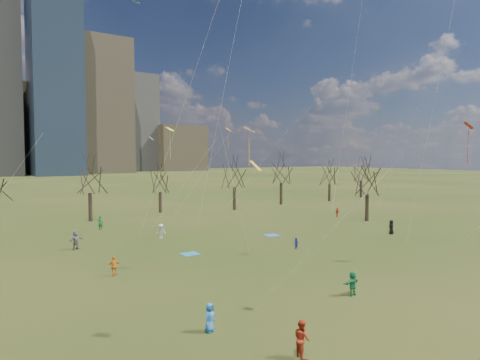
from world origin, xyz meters
TOP-DOWN VIEW (x-y plane):
  - ground at (0.00, 0.00)m, footprint 500.00×500.00m
  - downtown_skyline at (-2.43, 210.64)m, footprint 212.50×78.00m
  - bare_tree_row at (-0.09, 37.22)m, footprint 113.04×29.80m
  - blanket_teal at (-4.64, 13.64)m, footprint 1.60×1.50m
  - blanket_navy at (7.74, 16.82)m, footprint 1.60×1.50m
  - person_0 at (-12.06, -3.06)m, footprint 0.90×0.77m
  - person_2 at (-9.93, -7.93)m, footprint 0.83×0.97m
  - person_4 at (-13.00, 10.15)m, footprint 1.00×0.62m
  - person_5 at (-1.17, -3.24)m, footprint 1.57×0.66m
  - person_6 at (20.07, 9.46)m, footprint 0.85×0.98m
  - person_8 at (5.13, 9.56)m, footprint 0.47×0.58m
  - person_9 at (-3.89, 22.21)m, footprint 1.23×1.17m
  - person_10 at (25.56, 23.30)m, footprint 0.91×0.54m
  - person_11 at (-13.20, 21.71)m, footprint 1.85×1.36m
  - person_13 at (-7.89, 31.96)m, footprint 0.77×0.71m
  - kites_airborne at (1.10, 14.44)m, footprint 65.21×47.31m

SIDE VIEW (x-z plane):
  - ground at x=0.00m, z-range 0.00..0.00m
  - blanket_teal at x=-4.64m, z-range 0.00..0.03m
  - blanket_navy at x=7.74m, z-range 0.00..0.03m
  - person_8 at x=5.13m, z-range 0.00..1.15m
  - person_10 at x=25.56m, z-range 0.00..1.45m
  - person_0 at x=-12.06m, z-range 0.00..1.56m
  - person_4 at x=-13.00m, z-range 0.00..1.59m
  - person_5 at x=-1.17m, z-range 0.00..1.64m
  - person_9 at x=-3.89m, z-range 0.00..1.68m
  - person_6 at x=20.07m, z-range 0.00..1.70m
  - person_2 at x=-9.93m, z-range 0.00..1.76m
  - person_13 at x=-7.89m, z-range 0.00..1.77m
  - person_11 at x=-13.20m, z-range 0.00..1.94m
  - bare_tree_row at x=-0.09m, z-range 1.37..10.87m
  - kites_airborne at x=1.10m, z-range -5.15..31.17m
  - downtown_skyline at x=-2.43m, z-range -19.99..98.01m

